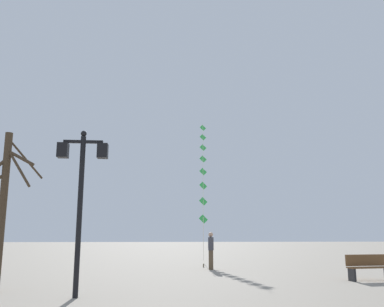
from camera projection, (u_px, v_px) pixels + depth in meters
ground_plane at (167, 267)px, 20.81m from camera, size 160.00×160.00×0.00m
twin_lantern_lamp_post at (81, 179)px, 11.06m from camera, size 1.34×0.28×4.39m
kite_train at (203, 172)px, 28.09m from camera, size 1.60×11.83×10.57m
kite_flyer at (211, 250)px, 19.31m from camera, size 0.27×0.62×1.71m
bare_tree at (3, 203)px, 11.97m from camera, size 2.00×1.31×4.60m
park_bench at (369, 267)px, 14.59m from camera, size 1.64×0.64×0.89m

